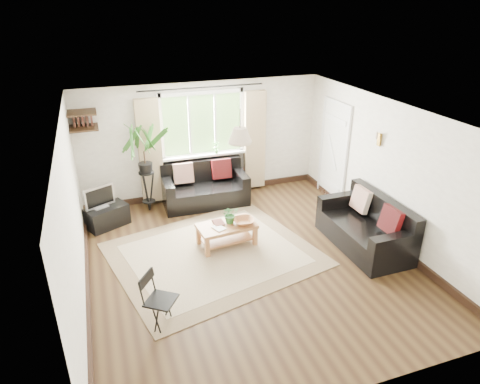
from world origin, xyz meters
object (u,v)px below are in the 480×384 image
object	(u,v)px
folding_chair	(161,301)
coffee_table	(227,235)
sofa_back	(205,186)
palm_stand	(146,169)
sofa_right	(365,225)
tv_stand	(107,216)

from	to	relation	value
folding_chair	coffee_table	bearing A→B (deg)	-4.86
sofa_back	coffee_table	size ratio (longest dim) A/B	1.75
palm_stand	sofa_right	bearing A→B (deg)	-38.24
coffee_table	folding_chair	bearing A→B (deg)	-130.62
palm_stand	sofa_back	bearing A→B (deg)	-4.02
folding_chair	sofa_right	bearing A→B (deg)	-41.31
coffee_table	sofa_right	bearing A→B (deg)	-19.83
tv_stand	palm_stand	world-z (taller)	palm_stand
palm_stand	folding_chair	bearing A→B (deg)	-95.30
sofa_right	coffee_table	xyz separation A→B (m)	(-2.19, 0.79, -0.21)
sofa_right	tv_stand	world-z (taller)	sofa_right
coffee_table	tv_stand	size ratio (longest dim) A/B	1.32
sofa_back	folding_chair	distance (m)	3.61
coffee_table	palm_stand	bearing A→B (deg)	120.97
coffee_table	tv_stand	distance (m)	2.33
palm_stand	tv_stand	bearing A→B (deg)	-153.76
tv_stand	sofa_back	bearing A→B (deg)	-16.43
tv_stand	folding_chair	world-z (taller)	folding_chair
sofa_back	coffee_table	world-z (taller)	sofa_back
sofa_right	folding_chair	world-z (taller)	sofa_right
sofa_back	coffee_table	distance (m)	1.71
tv_stand	palm_stand	bearing A→B (deg)	0.35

